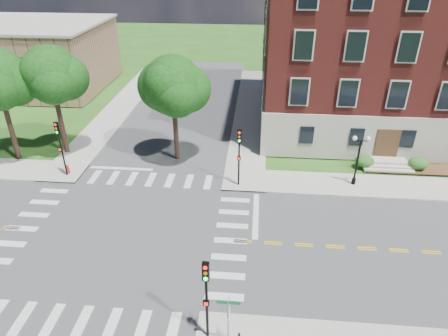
# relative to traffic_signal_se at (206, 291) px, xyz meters

# --- Properties ---
(ground) EXTENTS (160.00, 160.00, 0.00)m
(ground) POSITION_rel_traffic_signal_se_xyz_m (-6.61, 7.48, -3.19)
(ground) COLOR #2A4D15
(ground) RESTS_ON ground
(road_ew) EXTENTS (90.00, 12.00, 0.01)m
(road_ew) POSITION_rel_traffic_signal_se_xyz_m (-6.61, 7.48, -3.18)
(road_ew) COLOR #3D3D3F
(road_ew) RESTS_ON ground
(road_ns) EXTENTS (12.00, 90.00, 0.01)m
(road_ns) POSITION_rel_traffic_signal_se_xyz_m (-6.61, 7.48, -3.18)
(road_ns) COLOR #3D3D3F
(road_ns) RESTS_ON ground
(sidewalk_ne) EXTENTS (34.00, 34.00, 0.12)m
(sidewalk_ne) POSITION_rel_traffic_signal_se_xyz_m (8.76, 22.86, -3.13)
(sidewalk_ne) COLOR #9E9B93
(sidewalk_ne) RESTS_ON ground
(sidewalk_nw) EXTENTS (34.00, 34.00, 0.12)m
(sidewalk_nw) POSITION_rel_traffic_signal_se_xyz_m (-21.99, 22.86, -3.13)
(sidewalk_nw) COLOR #9E9B93
(sidewalk_nw) RESTS_ON ground
(crosswalk_east) EXTENTS (2.20, 10.20, 0.02)m
(crosswalk_east) POSITION_rel_traffic_signal_se_xyz_m (0.59, 7.48, -3.19)
(crosswalk_east) COLOR silver
(crosswalk_east) RESTS_ON ground
(stop_bar_east) EXTENTS (0.40, 5.50, 0.00)m
(stop_bar_east) POSITION_rel_traffic_signal_se_xyz_m (2.19, 10.48, -3.19)
(stop_bar_east) COLOR silver
(stop_bar_east) RESTS_ON ground
(main_building) EXTENTS (30.60, 22.40, 16.50)m
(main_building) POSITION_rel_traffic_signal_se_xyz_m (17.38, 29.47, 5.15)
(main_building) COLOR #B3AB9E
(main_building) RESTS_ON ground
(secondary_building) EXTENTS (20.40, 15.40, 8.30)m
(secondary_building) POSITION_rel_traffic_signal_se_xyz_m (-28.61, 37.48, 1.09)
(secondary_building) COLOR #906C4F
(secondary_building) RESTS_ON ground
(tree_c) EXTENTS (4.89, 4.89, 9.80)m
(tree_c) POSITION_rel_traffic_signal_se_xyz_m (-15.62, 18.82, 4.25)
(tree_c) COLOR black
(tree_c) RESTS_ON ground
(tree_d) EXTENTS (5.03, 5.03, 9.28)m
(tree_d) POSITION_rel_traffic_signal_se_xyz_m (-5.09, 18.51, 3.67)
(tree_d) COLOR black
(tree_d) RESTS_ON ground
(traffic_signal_se) EXTENTS (0.33, 0.37, 4.80)m
(traffic_signal_se) POSITION_rel_traffic_signal_se_xyz_m (0.00, 0.00, 0.00)
(traffic_signal_se) COLOR black
(traffic_signal_se) RESTS_ON ground
(traffic_signal_ne) EXTENTS (0.34, 0.38, 4.80)m
(traffic_signal_ne) POSITION_rel_traffic_signal_se_xyz_m (0.70, 14.37, 0.00)
(traffic_signal_ne) COLOR black
(traffic_signal_ne) RESTS_ON ground
(traffic_signal_nw) EXTENTS (0.36, 0.41, 4.80)m
(traffic_signal_nw) POSITION_rel_traffic_signal_se_xyz_m (-13.77, 14.62, 0.00)
(traffic_signal_nw) COLOR black
(traffic_signal_nw) RESTS_ON ground
(twin_lamp_west) EXTENTS (1.36, 0.36, 4.23)m
(twin_lamp_west) POSITION_rel_traffic_signal_se_xyz_m (9.97, 15.32, -0.66)
(twin_lamp_west) COLOR black
(twin_lamp_west) RESTS_ON ground
(street_sign_pole) EXTENTS (1.10, 1.10, 3.10)m
(street_sign_pole) POSITION_rel_traffic_signal_se_xyz_m (1.06, -0.49, -0.88)
(street_sign_pole) COLOR gray
(street_sign_pole) RESTS_ON ground
(fire_hydrant) EXTENTS (0.35, 0.35, 0.75)m
(fire_hydrant) POSITION_rel_traffic_signal_se_xyz_m (-13.80, 14.97, -2.72)
(fire_hydrant) COLOR #AF1F0D
(fire_hydrant) RESTS_ON ground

